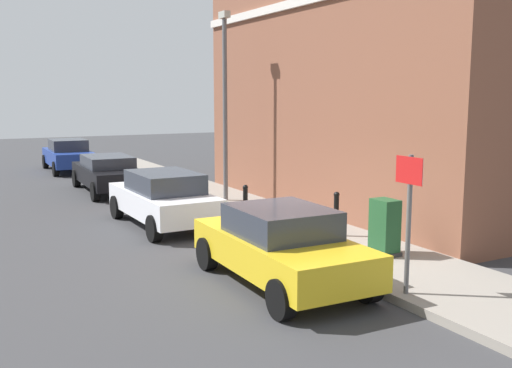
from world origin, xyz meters
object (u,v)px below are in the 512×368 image
Objects in this scene: car_black at (108,172)px; utility_cabinet at (385,229)px; car_yellow at (281,245)px; bollard_near_cabinet at (336,212)px; car_white at (164,198)px; bollard_far_kerb at (245,204)px; lamppost at (225,98)px; street_sign at (409,203)px; car_blue at (68,155)px.

utility_cabinet is (2.77, -11.48, -0.02)m from car_black.
bollard_near_cabinet is at bearing -51.66° from car_yellow.
bollard_near_cabinet is at bearing -162.06° from car_black.
car_black is (0.10, 6.17, -0.05)m from car_white.
bollard_far_kerb is 4.52m from lamppost.
car_yellow is at bearing -178.72° from car_white.
street_sign reaches higher than car_white.
car_yellow is 2.64m from utility_cabinet.
car_black is at bearing 121.96° from lamppost.
lamppost is at bearing 91.17° from utility_cabinet.
car_blue is 4.12× the size of bollard_near_cabinet.
car_black is at bearing -2.10° from car_white.
car_white is 1.82× the size of street_sign.
lamppost is (1.12, 3.52, 2.60)m from bollard_far_kerb.
car_black reaches higher than bollard_far_kerb.
street_sign is at bearing -122.00° from utility_cabinet.
bollard_far_kerb is at bearing -172.42° from car_blue.
bollard_near_cabinet is 6.07m from lamppost.
bollard_far_kerb is at bearing -17.64° from car_yellow.
bollard_near_cabinet is 0.18× the size of lamppost.
car_black is at bearing -177.86° from car_blue.
car_white reaches higher than car_black.
bollard_near_cabinet is 0.45× the size of street_sign.
car_black is 11.81m from utility_cabinet.
car_blue is 14.42m from bollard_far_kerb.
bollard_far_kerb is (1.36, 4.04, -0.03)m from car_yellow.
utility_cabinet is 1.81m from bollard_near_cabinet.
utility_cabinet reaches higher than bollard_far_kerb.
car_white reaches higher than car_yellow.
car_blue is 3.72× the size of utility_cabinet.
bollard_far_kerb is at bearing 108.59° from utility_cabinet.
car_white is 0.92× the size of car_black.
bollard_near_cabinet is 1.00× the size of bollard_far_kerb.
car_black is at bearing 1.66° from car_yellow.
bollard_far_kerb is at bearing 89.91° from street_sign.
car_blue is 16.55m from bollard_near_cabinet.
car_yellow reaches higher than bollard_near_cabinet.
car_black is at bearing 103.55° from utility_cabinet.
lamppost is (2.48, 7.56, 2.57)m from car_yellow.
street_sign is 9.54m from lamppost.
bollard_far_kerb is (1.50, -7.72, 0.01)m from car_black.
street_sign is (1.35, -1.77, 0.93)m from car_yellow.
street_sign reaches higher than bollard_near_cabinet.
utility_cabinet is 1.11× the size of bollard_far_kerb.
car_yellow is at bearing -108.62° from bollard_far_kerb.
car_white is 3.64× the size of utility_cabinet.
car_white is 12.77m from car_blue.
utility_cabinet is at bearing -93.17° from bollard_near_cabinet.
bollard_near_cabinet is 2.39m from bollard_far_kerb.
car_blue is (-0.11, 6.61, 0.04)m from car_black.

